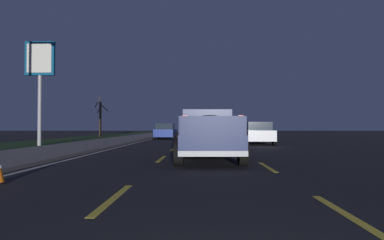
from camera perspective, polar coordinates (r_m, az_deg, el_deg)
name	(u,v)px	position (r m, az deg, el deg)	size (l,w,h in m)	color
ground	(203,141)	(28.26, 2.01, -3.67)	(144.00, 144.00, 0.00)	black
sidewalk_shoulder	(119,140)	(29.15, -12.82, -3.45)	(108.00, 4.00, 0.12)	slate
grass_verge	(62,141)	(30.77, -21.90, -3.38)	(108.00, 6.00, 0.01)	#1E3819
lane_markings	(172,139)	(31.35, -3.59, -3.42)	(108.00, 7.04, 0.01)	yellow
pickup_truck	(208,133)	(11.95, 2.76, -2.34)	(5.48, 2.39, 1.87)	#141E4C
sedan_blue	(166,131)	(31.33, -4.65, -1.99)	(4.43, 2.06, 1.54)	navy
sedan_white	(257,133)	(22.96, 11.39, -2.26)	(4.41, 2.04, 1.54)	silver
sedan_tan	(235,131)	(33.72, 7.54, -1.93)	(4.42, 2.05, 1.54)	#9E845B
sedan_red	(204,132)	(27.94, 2.19, -2.09)	(4.41, 2.03, 1.54)	maroon
gas_price_sign	(40,67)	(23.32, -25.27, 8.39)	(0.27, 1.90, 6.74)	#99999E
bare_tree_far	(100,118)	(42.63, -15.88, 0.42)	(1.16, 1.59, 5.20)	#423323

